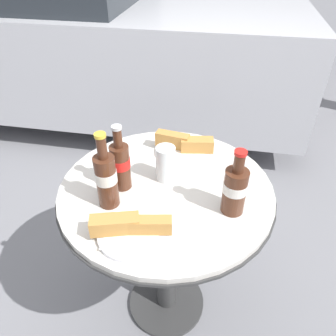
% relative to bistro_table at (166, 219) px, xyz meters
% --- Properties ---
extents(ground_plane, '(30.00, 30.00, 0.00)m').
position_rel_bistro_table_xyz_m(ground_plane, '(0.00, 0.00, -0.55)').
color(ground_plane, slate).
extents(bistro_table, '(0.73, 0.73, 0.71)m').
position_rel_bistro_table_xyz_m(bistro_table, '(0.00, 0.00, 0.00)').
color(bistro_table, '#333333').
rests_on(bistro_table, ground_plane).
extents(cola_bottle_left, '(0.06, 0.06, 0.23)m').
position_rel_bistro_table_xyz_m(cola_bottle_left, '(-0.14, -0.02, 0.25)').
color(cola_bottle_left, '#4C2819').
rests_on(cola_bottle_left, bistro_table).
extents(cola_bottle_right, '(0.07, 0.07, 0.25)m').
position_rel_bistro_table_xyz_m(cola_bottle_right, '(-0.16, -0.11, 0.26)').
color(cola_bottle_right, '#4C2819').
rests_on(cola_bottle_right, bistro_table).
extents(cola_bottle_center, '(0.07, 0.07, 0.22)m').
position_rel_bistro_table_xyz_m(cola_bottle_center, '(0.22, -0.07, 0.24)').
color(cola_bottle_center, '#4C2819').
rests_on(cola_bottle_center, bistro_table).
extents(drinking_glass, '(0.07, 0.07, 0.13)m').
position_rel_bistro_table_xyz_m(drinking_glass, '(-0.01, 0.04, 0.21)').
color(drinking_glass, black).
rests_on(drinking_glass, bistro_table).
extents(lunch_plate_near, '(0.23, 0.20, 0.06)m').
position_rel_bistro_table_xyz_m(lunch_plate_near, '(-0.06, -0.22, 0.18)').
color(lunch_plate_near, white).
rests_on(lunch_plate_near, bistro_table).
extents(lunch_plate_far, '(0.23, 0.21, 0.07)m').
position_rel_bistro_table_xyz_m(lunch_plate_far, '(0.03, 0.21, 0.18)').
color(lunch_plate_far, white).
rests_on(lunch_plate_far, bistro_table).
extents(parked_car, '(4.19, 1.73, 1.41)m').
position_rel_bistro_table_xyz_m(parked_car, '(-1.42, 1.94, 0.12)').
color(parked_car, '#B7B7BC').
rests_on(parked_car, ground_plane).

